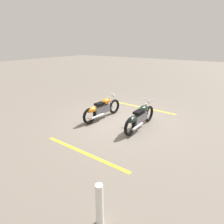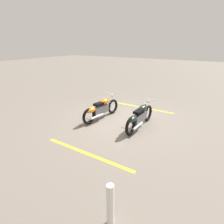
{
  "view_description": "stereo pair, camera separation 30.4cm",
  "coord_description": "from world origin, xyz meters",
  "views": [
    {
      "loc": [
        6.41,
        3.76,
        3.14
      ],
      "look_at": [
        0.87,
        0.0,
        0.65
      ],
      "focal_mm": 30.45,
      "sensor_mm": 36.0,
      "label": 1
    },
    {
      "loc": [
        6.58,
        3.51,
        3.14
      ],
      "look_at": [
        0.87,
        0.0,
        0.65
      ],
      "focal_mm": 30.45,
      "sensor_mm": 36.0,
      "label": 2
    }
  ],
  "objects": [
    {
      "name": "ground_plane",
      "position": [
        0.0,
        0.0,
        0.0
      ],
      "size": [
        60.0,
        60.0,
        0.0
      ],
      "primitive_type": "plane",
      "color": "slate"
    },
    {
      "name": "motorcycle_dark_foreground",
      "position": [
        0.32,
        0.89,
        0.46
      ],
      "size": [
        2.23,
        0.62,
        1.04
      ],
      "rotation": [
        0.0,
        0.0,
        3.11
      ],
      "color": "black",
      "rests_on": "ground"
    },
    {
      "name": "motorcycle_bright_foreground",
      "position": [
        0.34,
        -0.89,
        0.46
      ],
      "size": [
        2.23,
        0.62,
        1.04
      ],
      "rotation": [
        0.0,
        0.0,
        3.03
      ],
      "color": "black",
      "rests_on": "ground"
    },
    {
      "name": "parking_stripe_near",
      "position": [
        -1.98,
        0.07,
        0.0
      ],
      "size": [
        0.21,
        3.2,
        0.01
      ],
      "primitive_type": "cube",
      "rotation": [
        0.0,
        0.0,
        1.54
      ],
      "color": "yellow",
      "rests_on": "ground"
    },
    {
      "name": "parking_stripe_mid",
      "position": [
        2.82,
        0.32,
        0.0
      ],
      "size": [
        0.21,
        3.2,
        0.01
      ],
      "primitive_type": "cube",
      "rotation": [
        0.0,
        0.0,
        1.54
      ],
      "color": "yellow",
      "rests_on": "ground"
    },
    {
      "name": "bollard_post",
      "position": [
        4.42,
        2.14,
        0.44
      ],
      "size": [
        0.14,
        0.14,
        0.88
      ],
      "primitive_type": "cylinder",
      "color": "white",
      "rests_on": "ground"
    }
  ]
}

